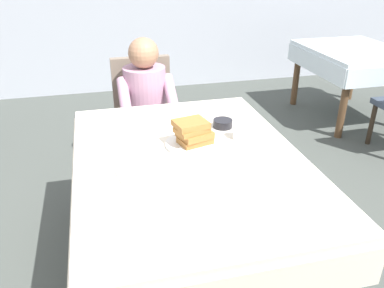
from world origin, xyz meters
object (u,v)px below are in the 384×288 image
Objects in this scene: dining_table_main at (189,173)px; spoon_near_edge at (222,178)px; diner_person at (146,102)px; bowl_butter at (223,123)px; syrup_pitcher at (138,132)px; fork_left_of_plate at (157,151)px; background_table_far at (354,60)px; cup_coffee at (240,131)px; plate_breakfast at (192,144)px; chair_diner at (144,112)px; knife_right_of_plate at (228,142)px; breakfast_stack at (193,132)px.

dining_table_main is 10.16× the size of spoon_near_edge.
diner_person reaches higher than bowl_butter.
syrup_pitcher is at bearing 137.75° from spoon_near_edge.
fork_left_of_plate reaches higher than dining_table_main.
background_table_far is (2.20, 1.85, -0.03)m from dining_table_main.
bowl_butter is 0.10× the size of background_table_far.
dining_table_main is 0.37m from cup_coffee.
fork_left_of_plate is (-0.14, 0.10, 0.09)m from dining_table_main.
cup_coffee reaches higher than fork_left_of_plate.
diner_person reaches higher than background_table_far.
plate_breakfast is at bearing -140.89° from bowl_butter.
fork_left_of_plate is (-0.19, -0.02, -0.01)m from plate_breakfast.
syrup_pitcher is 0.19m from fork_left_of_plate.
dining_table_main is 0.16m from plate_breakfast.
bowl_butter reaches higher than fork_left_of_plate.
syrup_pitcher is (-0.22, 0.27, 0.13)m from dining_table_main.
dining_table_main is at bearing -131.76° from bowl_butter.
syrup_pitcher is at bearing 128.69° from dining_table_main.
dining_table_main is 1.02m from diner_person.
chair_diner is 1.08m from plate_breakfast.
knife_right_of_plate is 0.18× the size of background_table_far.
cup_coffee is 1.41× the size of syrup_pitcher.
syrup_pitcher reaches higher than knife_right_of_plate.
spoon_near_edge is at bearing 97.54° from diner_person.
spoon_near_edge reaches higher than dining_table_main.
knife_right_of_plate is at bearing 83.08° from spoon_near_edge.
chair_diner is at bearing 96.30° from plate_breakfast.
diner_person reaches higher than dining_table_main.
spoon_near_edge is (0.05, -0.35, -0.07)m from breakfast_stack.
dining_table_main is at bearing -110.71° from plate_breakfast.
breakfast_stack is at bearing -139.76° from bowl_butter.
cup_coffee is 0.75× the size of spoon_near_edge.
cup_coffee is 1.03× the size of bowl_butter.
chair_diner reaches higher than spoon_near_edge.
plate_breakfast is 1.40× the size of knife_right_of_plate.
dining_table_main is at bearing 109.77° from knife_right_of_plate.
diner_person reaches higher than fork_left_of_plate.
knife_right_of_plate and spoon_near_edge have the same top height.
cup_coffee is 0.55m from syrup_pitcher.
dining_table_main is 1.36× the size of diner_person.
breakfast_stack is 2.61× the size of syrup_pitcher.
plate_breakfast is (0.12, -0.89, 0.08)m from diner_person.
syrup_pitcher is (-0.15, -0.74, 0.11)m from diner_person.
plate_breakfast is 0.07m from breakfast_stack.
fork_left_of_plate is 0.90× the size of knife_right_of_plate.
dining_table_main is 1.64× the size of chair_diner.
chair_diner is 0.94m from syrup_pitcher.
chair_diner is 5.17× the size of fork_left_of_plate.
fork_left_of_plate is 0.41m from spoon_near_edge.
dining_table_main is 19.05× the size of syrup_pitcher.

